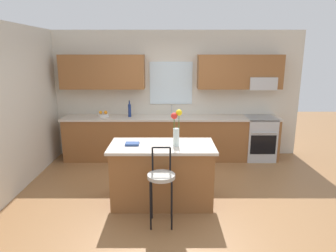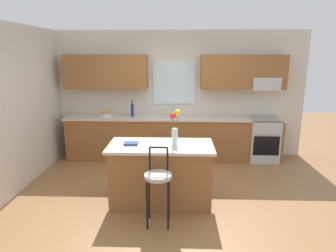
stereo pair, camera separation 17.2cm
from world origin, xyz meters
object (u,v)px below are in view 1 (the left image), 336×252
(cookbook, at_px, (133,144))
(bottle_olive_oil, at_px, (130,110))
(flower_vase, at_px, (177,128))
(oven_range, at_px, (260,138))
(kitchen_island, at_px, (163,174))
(bar_stool_near, at_px, (162,180))
(fruit_bowl_oranges, at_px, (104,115))

(cookbook, distance_m, bottle_olive_oil, 2.02)
(flower_vase, xyz_separation_m, cookbook, (-0.64, 0.04, -0.26))
(oven_range, relative_size, kitchen_island, 0.60)
(kitchen_island, distance_m, flower_vase, 0.76)
(bar_stool_near, height_order, fruit_bowl_oranges, fruit_bowl_oranges)
(cookbook, bearing_deg, bottle_olive_oil, 98.12)
(oven_range, distance_m, kitchen_island, 2.83)
(bar_stool_near, height_order, flower_vase, flower_vase)
(kitchen_island, bearing_deg, bottle_olive_oil, 109.95)
(fruit_bowl_oranges, bearing_deg, kitchen_island, -57.21)
(fruit_bowl_oranges, bearing_deg, flower_vase, -53.83)
(flower_vase, bearing_deg, kitchen_island, 167.57)
(bar_stool_near, relative_size, cookbook, 5.21)
(cookbook, xyz_separation_m, fruit_bowl_oranges, (-0.84, 1.99, 0.02))
(kitchen_island, height_order, cookbook, cookbook)
(cookbook, bearing_deg, bar_stool_near, -53.54)
(cookbook, bearing_deg, flower_vase, -3.57)
(bottle_olive_oil, bearing_deg, flower_vase, -65.48)
(oven_range, bearing_deg, bar_stool_near, -128.58)
(kitchen_island, distance_m, bar_stool_near, 0.62)
(oven_range, distance_m, bottle_olive_oil, 2.83)
(oven_range, xyz_separation_m, flower_vase, (-1.84, -2.01, 0.73))
(oven_range, bearing_deg, fruit_bowl_oranges, 179.57)
(bar_stool_near, bearing_deg, kitchen_island, 90.00)
(flower_vase, bearing_deg, cookbook, 176.43)
(cookbook, height_order, fruit_bowl_oranges, fruit_bowl_oranges)
(kitchen_island, height_order, bar_stool_near, bar_stool_near)
(kitchen_island, height_order, flower_vase, flower_vase)
(flower_vase, distance_m, bottle_olive_oil, 2.24)
(cookbook, relative_size, bottle_olive_oil, 0.58)
(kitchen_island, bearing_deg, cookbook, -179.32)
(fruit_bowl_oranges, bearing_deg, cookbook, -67.07)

